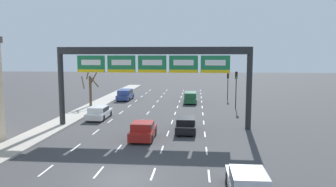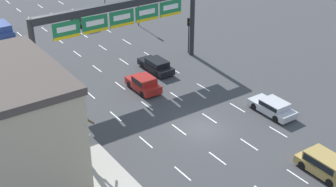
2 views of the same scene
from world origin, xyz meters
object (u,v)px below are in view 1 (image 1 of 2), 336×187
object	(u,v)px
sign_gantry	(153,64)
car_black	(186,124)
suv_green	(190,97)
traffic_light_mid_block	(228,80)
car_red	(143,130)
car_white	(99,112)
traffic_light_near_gantry	(248,97)
suv_blue	(125,94)
tree_bare_closest	(90,87)
car_silver	(248,182)
traffic_light_far_end	(236,82)

from	to	relation	value
sign_gantry	car_black	bearing A→B (deg)	-23.73
suv_green	traffic_light_mid_block	world-z (taller)	traffic_light_mid_block
traffic_light_mid_block	sign_gantry	bearing A→B (deg)	-113.35
car_red	suv_green	xyz separation A→B (m)	(3.54, 20.91, 0.10)
sign_gantry	car_red	size ratio (longest dim) A/B	4.63
sign_gantry	traffic_light_mid_block	size ratio (longest dim) A/B	4.47
car_white	traffic_light_near_gantry	distance (m)	15.98
car_red	suv_blue	bearing A→B (deg)	105.90
suv_green	car_white	size ratio (longest dim) A/B	1.03
sign_gantry	traffic_light_near_gantry	xyz separation A→B (m)	(9.03, 0.60, -3.09)
car_white	suv_blue	xyz separation A→B (m)	(-0.36, 14.92, 0.16)
traffic_light_near_gantry	tree_bare_closest	size ratio (longest dim) A/B	0.87
car_white	traffic_light_mid_block	xyz separation A→B (m)	(15.53, 17.26, 2.25)
car_silver	car_white	xyz separation A→B (m)	(-13.25, 18.57, 0.05)
car_silver	traffic_light_far_end	world-z (taller)	traffic_light_far_end
tree_bare_closest	car_white	bearing A→B (deg)	-65.93
car_white	traffic_light_far_end	xyz separation A→B (m)	(15.74, 8.18, 2.69)
sign_gantry	car_silver	bearing A→B (deg)	-65.41
car_red	suv_blue	world-z (taller)	suv_blue
car_silver	suv_blue	world-z (taller)	suv_blue
car_red	traffic_light_far_end	distance (m)	19.13
traffic_light_far_end	sign_gantry	bearing A→B (deg)	-127.87
suv_green	suv_blue	bearing A→B (deg)	167.69
car_red	suv_green	world-z (taller)	suv_green
suv_green	traffic_light_near_gantry	distance (m)	16.98
suv_green	sign_gantry	bearing A→B (deg)	-101.36
suv_green	car_silver	bearing A→B (deg)	-83.65
sign_gantry	suv_blue	world-z (taller)	sign_gantry
suv_green	suv_blue	xyz separation A→B (m)	(-10.13, 2.21, 0.02)
car_black	suv_green	world-z (taller)	suv_green
car_white	suv_blue	size ratio (longest dim) A/B	1.02
suv_green	traffic_light_mid_block	bearing A→B (deg)	38.32
car_black	car_white	xyz separation A→B (m)	(-9.71, 5.16, 0.02)
suv_blue	car_black	bearing A→B (deg)	-63.37
car_silver	traffic_light_mid_block	size ratio (longest dim) A/B	1.06
sign_gantry	suv_green	bearing A→B (deg)	78.64
car_white	traffic_light_far_end	distance (m)	17.94
car_black	traffic_light_far_end	world-z (taller)	traffic_light_far_end
car_red	suv_blue	xyz separation A→B (m)	(-6.59, 23.12, 0.12)
car_silver	suv_blue	size ratio (longest dim) A/B	0.96
traffic_light_far_end	traffic_light_mid_block	bearing A→B (deg)	91.30
suv_blue	tree_bare_closest	bearing A→B (deg)	-114.96
sign_gantry	tree_bare_closest	distance (m)	15.84
car_black	traffic_light_mid_block	world-z (taller)	traffic_light_mid_block
suv_blue	suv_green	bearing A→B (deg)	-12.31
car_red	car_white	xyz separation A→B (m)	(-6.23, 8.20, -0.04)
car_black	car_white	distance (m)	11.00
suv_blue	traffic_light_mid_block	xyz separation A→B (m)	(15.89, 2.34, 2.09)
suv_blue	car_white	bearing A→B (deg)	-88.63
traffic_light_mid_block	traffic_light_far_end	world-z (taller)	traffic_light_far_end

